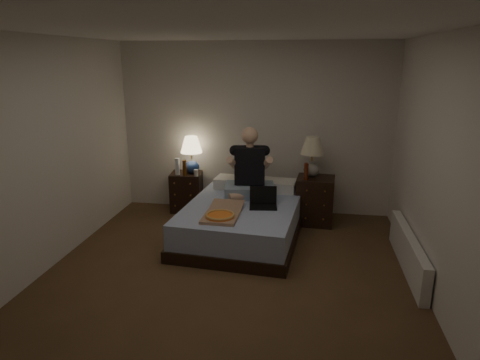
% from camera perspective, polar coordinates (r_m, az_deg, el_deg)
% --- Properties ---
extents(floor, '(4.00, 4.50, 0.00)m').
position_cam_1_polar(floor, '(4.63, -1.81, -13.26)').
color(floor, brown).
rests_on(floor, ground).
extents(ceiling, '(4.00, 4.50, 0.00)m').
position_cam_1_polar(ceiling, '(4.05, -2.13, 19.34)').
color(ceiling, white).
rests_on(ceiling, ground).
extents(wall_back, '(4.00, 0.00, 2.50)m').
position_cam_1_polar(wall_back, '(6.35, 1.94, 6.81)').
color(wall_back, silver).
rests_on(wall_back, ground).
extents(wall_front, '(4.00, 0.00, 2.50)m').
position_cam_1_polar(wall_front, '(2.14, -13.80, -12.83)').
color(wall_front, silver).
rests_on(wall_front, ground).
extents(wall_left, '(0.00, 4.50, 2.50)m').
position_cam_1_polar(wall_left, '(4.95, -25.37, 2.62)').
color(wall_left, silver).
rests_on(wall_left, ground).
extents(wall_right, '(0.00, 4.50, 2.50)m').
position_cam_1_polar(wall_right, '(4.27, 25.41, 0.69)').
color(wall_right, silver).
rests_on(wall_right, ground).
extents(bed, '(1.52, 1.94, 0.46)m').
position_cam_1_polar(bed, '(5.55, 0.25, -5.52)').
color(bed, '#5B75B7').
rests_on(bed, floor).
extents(nightstand_left, '(0.49, 0.45, 0.59)m').
position_cam_1_polar(nightstand_left, '(6.58, -7.12, -1.54)').
color(nightstand_left, black).
rests_on(nightstand_left, floor).
extents(nightstand_right, '(0.54, 0.49, 0.66)m').
position_cam_1_polar(nightstand_right, '(6.10, 9.95, -2.69)').
color(nightstand_right, black).
rests_on(nightstand_right, floor).
extents(lamp_left, '(0.37, 0.37, 0.56)m').
position_cam_1_polar(lamp_left, '(6.40, -6.47, 3.33)').
color(lamp_left, navy).
rests_on(lamp_left, nightstand_left).
extents(lamp_right, '(0.38, 0.38, 0.56)m').
position_cam_1_polar(lamp_right, '(5.99, 9.57, 3.06)').
color(lamp_right, '#999891').
rests_on(lamp_right, nightstand_right).
extents(water_bottle, '(0.07, 0.07, 0.25)m').
position_cam_1_polar(water_bottle, '(6.39, -8.34, 1.80)').
color(water_bottle, white).
rests_on(water_bottle, nightstand_left).
extents(soda_can, '(0.07, 0.07, 0.10)m').
position_cam_1_polar(soda_can, '(6.29, -5.90, 0.94)').
color(soda_can, beige).
rests_on(soda_can, nightstand_left).
extents(beer_bottle_left, '(0.06, 0.06, 0.23)m').
position_cam_1_polar(beer_bottle_left, '(6.33, -7.40, 1.61)').
color(beer_bottle_left, '#512D0B').
rests_on(beer_bottle_left, nightstand_left).
extents(beer_bottle_right, '(0.06, 0.06, 0.23)m').
position_cam_1_polar(beer_bottle_right, '(5.86, 8.81, 1.15)').
color(beer_bottle_right, '#5A200C').
rests_on(beer_bottle_right, nightstand_right).
extents(person, '(0.72, 0.60, 0.93)m').
position_cam_1_polar(person, '(5.67, 1.29, 2.32)').
color(person, black).
rests_on(person, bed).
extents(laptop, '(0.37, 0.32, 0.24)m').
position_cam_1_polar(laptop, '(5.33, 3.13, -2.45)').
color(laptop, black).
rests_on(laptop, bed).
extents(pizza_box, '(0.41, 0.77, 0.08)m').
position_cam_1_polar(pizza_box, '(4.97, -2.69, -4.85)').
color(pizza_box, tan).
rests_on(pizza_box, bed).
extents(radiator, '(0.10, 1.60, 0.40)m').
position_cam_1_polar(radiator, '(5.12, 21.51, -8.95)').
color(radiator, silver).
rests_on(radiator, floor).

